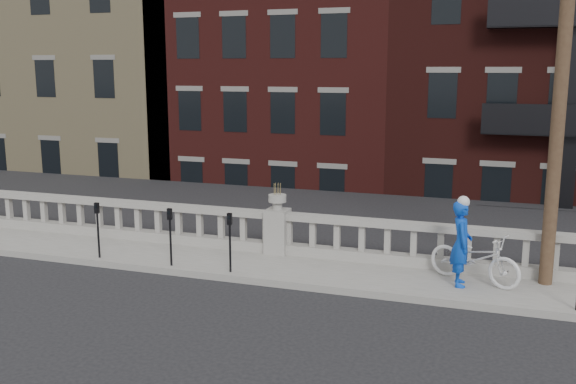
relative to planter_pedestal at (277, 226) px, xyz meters
name	(u,v)px	position (x,y,z in m)	size (l,w,h in m)	color
ground	(208,315)	(0.00, -3.95, -0.83)	(120.00, 120.00, 0.00)	black
sidewalk	(264,266)	(0.00, -0.95, -0.76)	(32.00, 2.20, 0.15)	gray
balustrade	(277,233)	(0.00, 0.00, -0.19)	(28.00, 0.34, 1.03)	gray
planter_pedestal	(277,226)	(0.00, 0.00, 0.00)	(0.55, 0.55, 1.76)	gray
lower_level	(412,108)	(0.56, 19.09, 1.80)	(80.00, 44.00, 20.80)	#605E59
utility_pole	(565,39)	(6.20, -0.35, 4.41)	(1.60, 0.28, 10.00)	#422D1E
parking_meter_a	(98,224)	(-3.95, -1.80, 0.17)	(0.10, 0.09, 1.36)	black
parking_meter_b	(170,230)	(-1.98, -1.80, 0.17)	(0.10, 0.09, 1.36)	black
parking_meter_c	(230,236)	(-0.48, -1.80, 0.17)	(0.10, 0.09, 1.36)	black
bicycle	(475,258)	(4.75, -0.75, -0.14)	(0.72, 2.06, 1.08)	white
cyclist	(461,243)	(4.47, -1.04, 0.23)	(0.66, 0.44, 1.82)	blue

